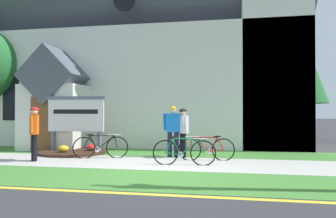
% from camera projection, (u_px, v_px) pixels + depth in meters
% --- Properties ---
extents(ground, '(140.00, 140.00, 0.00)m').
position_uv_depth(ground, '(180.00, 153.00, 11.75)').
color(ground, '#333335').
extents(sidewalk_slab, '(32.00, 2.46, 0.01)m').
position_uv_depth(sidewalk_slab, '(89.00, 161.00, 9.88)').
color(sidewalk_slab, '#B7B5AD').
rests_on(sidewalk_slab, ground).
extents(grass_verge, '(32.00, 2.20, 0.01)m').
position_uv_depth(grass_verge, '(47.00, 176.00, 7.58)').
color(grass_verge, '#427F33').
rests_on(grass_verge, ground).
extents(church_lawn, '(24.00, 2.23, 0.01)m').
position_uv_depth(church_lawn, '(115.00, 152.00, 12.19)').
color(church_lawn, '#427F33').
rests_on(church_lawn, ground).
extents(curb_paint_stripe, '(28.00, 0.16, 0.01)m').
position_uv_depth(curb_paint_stripe, '(13.00, 188.00, 6.35)').
color(curb_paint_stripe, yellow).
rests_on(curb_paint_stripe, ground).
extents(church_building, '(15.43, 11.00, 12.45)m').
position_uv_depth(church_building, '(155.00, 55.00, 17.56)').
color(church_building, silver).
rests_on(church_building, ground).
extents(church_sign, '(2.25, 0.28, 2.10)m').
position_uv_depth(church_sign, '(76.00, 116.00, 11.93)').
color(church_sign, slate).
rests_on(church_sign, ground).
extents(flower_bed, '(2.44, 2.44, 0.34)m').
position_uv_depth(flower_bed, '(73.00, 151.00, 11.71)').
color(flower_bed, '#382319').
rests_on(flower_bed, ground).
extents(bicycle_black, '(1.72, 0.59, 0.81)m').
position_uv_depth(bicycle_black, '(100.00, 147.00, 10.48)').
color(bicycle_black, black).
rests_on(bicycle_black, ground).
extents(bicycle_red, '(1.81, 0.16, 0.84)m').
position_uv_depth(bicycle_red, '(184.00, 152.00, 9.10)').
color(bicycle_red, black).
rests_on(bicycle_red, ground).
extents(bicycle_blue, '(1.75, 0.27, 0.79)m').
position_uv_depth(bicycle_blue, '(207.00, 149.00, 9.98)').
color(bicycle_blue, black).
rests_on(bicycle_blue, ground).
extents(cyclist_in_yellow_jersey, '(0.37, 0.67, 1.67)m').
position_uv_depth(cyclist_in_yellow_jersey, '(34.00, 129.00, 9.84)').
color(cyclist_in_yellow_jersey, black).
rests_on(cyclist_in_yellow_jersey, ground).
extents(cyclist_in_red_jersey, '(0.67, 0.30, 1.71)m').
position_uv_depth(cyclist_in_red_jersey, '(173.00, 127.00, 10.74)').
color(cyclist_in_red_jersey, '#191E38').
rests_on(cyclist_in_red_jersey, ground).
extents(cyclist_in_orange_jersey, '(0.42, 0.70, 1.63)m').
position_uv_depth(cyclist_in_orange_jersey, '(183.00, 129.00, 10.66)').
color(cyclist_in_orange_jersey, black).
rests_on(cyclist_in_orange_jersey, ground).
extents(roadside_conifer, '(2.95, 2.95, 6.22)m').
position_uv_depth(roadside_conifer, '(299.00, 65.00, 17.47)').
color(roadside_conifer, '#3D2D1E').
rests_on(roadside_conifer, ground).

